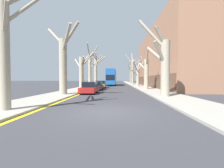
{
  "coord_description": "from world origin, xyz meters",
  "views": [
    {
      "loc": [
        0.69,
        -7.53,
        1.67
      ],
      "look_at": [
        -0.89,
        28.95,
        0.52
      ],
      "focal_mm": 24.0,
      "sensor_mm": 36.0,
      "label": 1
    }
  ],
  "objects_px": {
    "street_tree_left_3": "(90,68)",
    "street_tree_right_1": "(146,72)",
    "street_tree_left_0": "(5,34)",
    "parked_car_0": "(90,88)",
    "street_tree_right_2": "(137,74)",
    "double_decker_bus": "(111,76)",
    "parked_car_2": "(101,84)",
    "street_tree_right_0": "(163,64)",
    "street_tree_right_4": "(130,74)",
    "street_tree_left_4": "(96,69)",
    "street_tree_left_2": "(82,71)",
    "street_tree_left_1": "(63,62)",
    "street_tree_right_3": "(133,70)",
    "parked_car_1": "(97,86)"
  },
  "relations": [
    {
      "from": "street_tree_left_3",
      "to": "street_tree_right_1",
      "type": "distance_m",
      "value": 11.87
    },
    {
      "from": "street_tree_left_0",
      "to": "parked_car_0",
      "type": "height_order",
      "value": "street_tree_left_0"
    },
    {
      "from": "street_tree_right_2",
      "to": "double_decker_bus",
      "type": "height_order",
      "value": "street_tree_right_2"
    },
    {
      "from": "street_tree_right_2",
      "to": "parked_car_2",
      "type": "height_order",
      "value": "street_tree_right_2"
    },
    {
      "from": "street_tree_right_2",
      "to": "parked_car_0",
      "type": "height_order",
      "value": "street_tree_right_2"
    },
    {
      "from": "street_tree_right_0",
      "to": "street_tree_right_4",
      "type": "xyz_separation_m",
      "value": [
        0.27,
        41.59,
        0.62
      ]
    },
    {
      "from": "street_tree_right_1",
      "to": "street_tree_right_2",
      "type": "bearing_deg",
      "value": 90.82
    },
    {
      "from": "street_tree_right_1",
      "to": "double_decker_bus",
      "type": "xyz_separation_m",
      "value": [
        -6.4,
        17.64,
        -0.31
      ]
    },
    {
      "from": "street_tree_right_2",
      "to": "parked_car_2",
      "type": "xyz_separation_m",
      "value": [
        -7.69,
        -5.17,
        -2.23
      ]
    },
    {
      "from": "double_decker_bus",
      "to": "parked_car_0",
      "type": "xyz_separation_m",
      "value": [
        -1.43,
        -24.29,
        -1.81
      ]
    },
    {
      "from": "street_tree_left_4",
      "to": "street_tree_right_0",
      "type": "distance_m",
      "value": 25.86
    },
    {
      "from": "street_tree_left_2",
      "to": "street_tree_left_4",
      "type": "bearing_deg",
      "value": 90.51
    },
    {
      "from": "street_tree_left_4",
      "to": "parked_car_2",
      "type": "relative_size",
      "value": 2.06
    },
    {
      "from": "street_tree_left_1",
      "to": "parked_car_2",
      "type": "bearing_deg",
      "value": 80.12
    },
    {
      "from": "parked_car_2",
      "to": "street_tree_right_1",
      "type": "bearing_deg",
      "value": -29.69
    },
    {
      "from": "street_tree_right_1",
      "to": "street_tree_right_2",
      "type": "xyz_separation_m",
      "value": [
        -0.14,
        9.63,
        0.13
      ]
    },
    {
      "from": "street_tree_right_3",
      "to": "parked_car_0",
      "type": "bearing_deg",
      "value": -105.47
    },
    {
      "from": "street_tree_right_2",
      "to": "parked_car_2",
      "type": "distance_m",
      "value": 9.53
    },
    {
      "from": "street_tree_right_3",
      "to": "street_tree_right_4",
      "type": "relative_size",
      "value": 1.26
    },
    {
      "from": "street_tree_left_4",
      "to": "parked_car_0",
      "type": "xyz_separation_m",
      "value": [
        2.29,
        -20.23,
        -3.56
      ]
    },
    {
      "from": "parked_car_2",
      "to": "street_tree_left_3",
      "type": "bearing_deg",
      "value": 145.25
    },
    {
      "from": "street_tree_left_3",
      "to": "parked_car_0",
      "type": "bearing_deg",
      "value": -79.71
    },
    {
      "from": "street_tree_left_1",
      "to": "double_decker_bus",
      "type": "distance_m",
      "value": 26.78
    },
    {
      "from": "street_tree_right_3",
      "to": "parked_car_0",
      "type": "height_order",
      "value": "street_tree_right_3"
    },
    {
      "from": "street_tree_right_1",
      "to": "street_tree_right_4",
      "type": "bearing_deg",
      "value": 90.04
    },
    {
      "from": "street_tree_right_3",
      "to": "parked_car_2",
      "type": "relative_size",
      "value": 2.44
    },
    {
      "from": "street_tree_right_3",
      "to": "parked_car_0",
      "type": "xyz_separation_m",
      "value": [
        -7.67,
        -27.74,
        -3.71
      ]
    },
    {
      "from": "street_tree_left_2",
      "to": "parked_car_2",
      "type": "relative_size",
      "value": 1.47
    },
    {
      "from": "street_tree_right_0",
      "to": "street_tree_right_1",
      "type": "xyz_separation_m",
      "value": [
        0.29,
        10.32,
        -0.29
      ]
    },
    {
      "from": "street_tree_right_2",
      "to": "street_tree_left_4",
      "type": "bearing_deg",
      "value": 158.41
    },
    {
      "from": "street_tree_right_4",
      "to": "parked_car_2",
      "type": "relative_size",
      "value": 1.94
    },
    {
      "from": "street_tree_right_0",
      "to": "parked_car_0",
      "type": "xyz_separation_m",
      "value": [
        -7.53,
        3.67,
        -2.42
      ]
    },
    {
      "from": "street_tree_left_0",
      "to": "street_tree_right_1",
      "type": "height_order",
      "value": "street_tree_left_0"
    },
    {
      "from": "street_tree_left_4",
      "to": "double_decker_bus",
      "type": "bearing_deg",
      "value": 47.58
    },
    {
      "from": "street_tree_right_4",
      "to": "parked_car_0",
      "type": "bearing_deg",
      "value": -101.63
    },
    {
      "from": "street_tree_left_2",
      "to": "street_tree_right_3",
      "type": "bearing_deg",
      "value": 66.74
    },
    {
      "from": "street_tree_left_0",
      "to": "street_tree_right_0",
      "type": "xyz_separation_m",
      "value": [
        9.88,
        6.46,
        -0.93
      ]
    },
    {
      "from": "street_tree_right_2",
      "to": "parked_car_0",
      "type": "bearing_deg",
      "value": -115.28
    },
    {
      "from": "street_tree_right_2",
      "to": "street_tree_left_0",
      "type": "bearing_deg",
      "value": -110.8
    },
    {
      "from": "street_tree_right_0",
      "to": "parked_car_1",
      "type": "distance_m",
      "value": 12.2
    },
    {
      "from": "street_tree_left_1",
      "to": "street_tree_right_0",
      "type": "distance_m",
      "value": 9.97
    },
    {
      "from": "street_tree_left_1",
      "to": "street_tree_right_2",
      "type": "height_order",
      "value": "street_tree_left_1"
    },
    {
      "from": "street_tree_left_2",
      "to": "street_tree_left_4",
      "type": "relative_size",
      "value": 0.71
    },
    {
      "from": "parked_car_2",
      "to": "street_tree_right_3",
      "type": "bearing_deg",
      "value": 65.22
    },
    {
      "from": "street_tree_right_4",
      "to": "parked_car_0",
      "type": "relative_size",
      "value": 1.95
    },
    {
      "from": "street_tree_left_4",
      "to": "street_tree_right_1",
      "type": "distance_m",
      "value": 16.99
    },
    {
      "from": "street_tree_left_1",
      "to": "street_tree_left_4",
      "type": "height_order",
      "value": "street_tree_left_4"
    },
    {
      "from": "street_tree_left_4",
      "to": "street_tree_right_2",
      "type": "relative_size",
      "value": 1.19
    },
    {
      "from": "street_tree_right_1",
      "to": "parked_car_2",
      "type": "height_order",
      "value": "street_tree_right_1"
    },
    {
      "from": "street_tree_right_4",
      "to": "parked_car_2",
      "type": "distance_m",
      "value": 28.08
    }
  ]
}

